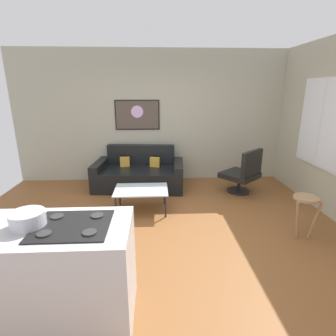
# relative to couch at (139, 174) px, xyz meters

# --- Properties ---
(ground) EXTENTS (6.40, 6.40, 0.04)m
(ground) POSITION_rel_couch_xyz_m (0.53, -1.89, -0.29)
(ground) COLOR brown
(back_wall) EXTENTS (6.40, 0.05, 2.80)m
(back_wall) POSITION_rel_couch_xyz_m (0.53, 0.53, 1.13)
(back_wall) COLOR #ACAB96
(back_wall) RESTS_ON ground
(couch) EXTENTS (1.89, 1.10, 0.83)m
(couch) POSITION_rel_couch_xyz_m (0.00, 0.00, 0.00)
(couch) COLOR black
(couch) RESTS_ON ground
(coffee_table) EXTENTS (0.88, 0.61, 0.39)m
(coffee_table) POSITION_rel_couch_xyz_m (0.10, -1.17, 0.09)
(coffee_table) COLOR silver
(coffee_table) RESTS_ON ground
(armchair) EXTENTS (0.88, 0.87, 0.89)m
(armchair) POSITION_rel_couch_xyz_m (2.06, -0.47, 0.15)
(armchair) COLOR black
(armchair) RESTS_ON ground
(bar_stool) EXTENTS (0.37, 0.37, 0.60)m
(bar_stool) POSITION_rel_couch_xyz_m (2.36, -2.10, 0.20)
(bar_stool) COLOR #A37951
(bar_stool) RESTS_ON ground
(kitchen_counter) EXTENTS (1.45, 0.71, 0.94)m
(kitchen_counter) POSITION_rel_couch_xyz_m (-0.60, -3.32, 0.19)
(kitchen_counter) COLOR silver
(kitchen_counter) RESTS_ON ground
(mixing_bowl) EXTENTS (0.28, 0.28, 0.13)m
(mixing_bowl) POSITION_rel_couch_xyz_m (-0.69, -3.32, 0.71)
(mixing_bowl) COLOR silver
(mixing_bowl) RESTS_ON kitchen_counter
(wall_painting) EXTENTS (0.95, 0.03, 0.63)m
(wall_painting) POSITION_rel_couch_xyz_m (-0.03, 0.49, 1.19)
(wall_painting) COLOR black
(window) EXTENTS (0.03, 1.25, 1.47)m
(window) POSITION_rel_couch_xyz_m (3.12, -0.99, 1.17)
(window) COLOR silver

